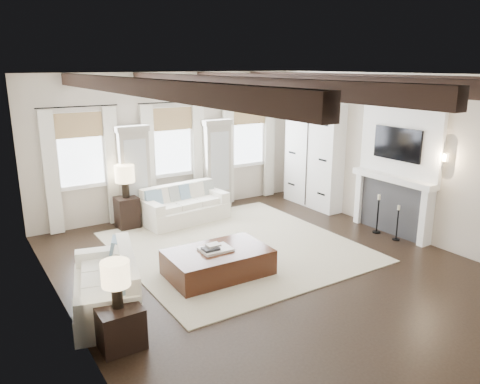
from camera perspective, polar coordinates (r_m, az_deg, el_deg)
ground at (r=8.14m, az=3.28°, el=-9.06°), size 7.50×7.50×0.00m
room_shell at (r=8.71m, az=4.02°, el=5.57°), size 6.54×7.54×3.22m
area_rug at (r=8.95m, az=-0.60°, el=-6.64°), size 4.14×4.33×0.02m
sofa_back at (r=10.38m, az=-6.87°, el=-1.78°), size 1.94×1.02×0.80m
sofa_left at (r=6.98m, az=-15.61°, el=-11.11°), size 1.28×2.01×0.80m
ottoman at (r=7.76m, az=-2.70°, el=-8.60°), size 1.68×1.08×0.43m
tray at (r=7.66m, az=-2.98°, el=-6.98°), size 0.51×0.39×0.04m
book_lower at (r=7.58m, az=-3.60°, el=-6.92°), size 0.27×0.21×0.04m
book_upper at (r=7.64m, az=-3.29°, el=-6.45°), size 0.22×0.18×0.03m
side_table_front at (r=6.13m, az=-14.48°, el=-15.57°), size 0.53×0.53×0.53m
lamp_front at (r=5.82m, az=-14.92°, el=-9.91°), size 0.34×0.34×0.59m
side_table_back at (r=10.16m, az=-13.59°, el=-2.45°), size 0.44×0.44×0.67m
lamp_back at (r=9.95m, az=-13.88°, el=1.95°), size 0.40×0.40×0.69m
candlestick_near at (r=9.71m, az=18.61°, el=-3.92°), size 0.14×0.14×0.71m
candlestick_far at (r=9.99m, az=16.42°, el=-2.94°), size 0.16×0.16×0.81m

